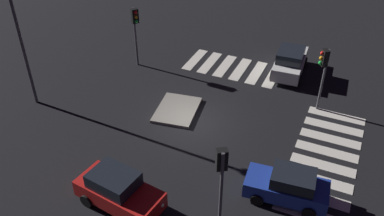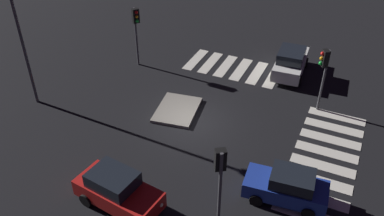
# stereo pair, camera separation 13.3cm
# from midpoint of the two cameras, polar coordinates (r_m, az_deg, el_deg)

# --- Properties ---
(ground_plane) EXTENTS (80.00, 80.00, 0.00)m
(ground_plane) POSITION_cam_midpoint_polar(r_m,az_deg,el_deg) (23.66, -0.16, -1.98)
(ground_plane) COLOR black
(traffic_island) EXTENTS (3.37, 2.73, 0.18)m
(traffic_island) POSITION_cam_midpoint_polar(r_m,az_deg,el_deg) (24.51, -2.24, -0.27)
(traffic_island) COLOR gray
(traffic_island) RESTS_ON ground
(car_white) EXTENTS (4.30, 2.17, 1.83)m
(car_white) POSITION_cam_midpoint_polar(r_m,az_deg,el_deg) (28.61, 13.26, 6.27)
(car_white) COLOR silver
(car_white) RESTS_ON ground
(car_blue) EXTENTS (2.02, 3.85, 1.63)m
(car_blue) POSITION_cam_midpoint_polar(r_m,az_deg,el_deg) (19.25, 12.91, -10.47)
(car_blue) COLOR #1E389E
(car_blue) RESTS_ON ground
(car_red) EXTENTS (2.30, 4.18, 1.75)m
(car_red) POSITION_cam_midpoint_polar(r_m,az_deg,el_deg) (18.80, -10.36, -11.16)
(car_red) COLOR red
(car_red) RESTS_ON ground
(traffic_light_south) EXTENTS (0.53, 0.54, 4.06)m
(traffic_light_south) POSITION_cam_midpoint_polar(r_m,az_deg,el_deg) (16.26, 3.84, -8.49)
(traffic_light_south) COLOR #47474C
(traffic_light_south) RESTS_ON ground
(traffic_light_east) EXTENTS (0.54, 0.53, 3.95)m
(traffic_light_east) POSITION_cam_midpoint_polar(r_m,az_deg,el_deg) (24.24, 17.55, 5.66)
(traffic_light_east) COLOR #47474C
(traffic_light_east) RESTS_ON ground
(traffic_light_north) EXTENTS (0.54, 0.53, 4.18)m
(traffic_light_north) POSITION_cam_midpoint_polar(r_m,az_deg,el_deg) (28.09, -7.98, 11.51)
(traffic_light_north) COLOR #47474C
(traffic_light_north) RESTS_ON ground
(street_lamp) EXTENTS (0.56, 0.56, 8.33)m
(street_lamp) POSITION_cam_midpoint_polar(r_m,az_deg,el_deg) (24.60, -23.47, 11.62)
(street_lamp) COLOR #47474C
(street_lamp) RESTS_ON ground
(crosswalk_near) EXTENTS (8.75, 3.20, 0.02)m
(crosswalk_near) POSITION_cam_midpoint_polar(r_m,az_deg,el_deg) (22.34, 17.71, -6.62)
(crosswalk_near) COLOR silver
(crosswalk_near) RESTS_ON ground
(crosswalk_side) EXTENTS (3.20, 6.45, 0.02)m
(crosswalk_side) POSITION_cam_midpoint_polar(r_m,az_deg,el_deg) (29.07, 5.49, 5.57)
(crosswalk_side) COLOR silver
(crosswalk_side) RESTS_ON ground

